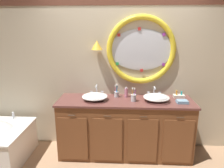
{
  "coord_description": "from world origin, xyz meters",
  "views": [
    {
      "loc": [
        0.04,
        -2.73,
        1.95
      ],
      "look_at": [
        -0.12,
        0.25,
        1.15
      ],
      "focal_mm": 33.68,
      "sensor_mm": 36.0,
      "label": 1
    }
  ],
  "objects_px": {
    "sink_basin_left": "(95,97)",
    "soap_dispenser": "(126,92)",
    "toothbrush_holder_right": "(134,97)",
    "sink_basin_right": "(156,97)",
    "toothbrush_holder_left": "(117,94)",
    "toiletry_basket": "(179,96)",
    "folded_hand_towel": "(182,102)"
  },
  "relations": [
    {
      "from": "sink_basin_left",
      "to": "sink_basin_right",
      "type": "xyz_separation_m",
      "value": [
        0.91,
        0.0,
        0.0
      ]
    },
    {
      "from": "sink_basin_left",
      "to": "soap_dispenser",
      "type": "relative_size",
      "value": 2.28
    },
    {
      "from": "toothbrush_holder_left",
      "to": "toiletry_basket",
      "type": "distance_m",
      "value": 0.97
    },
    {
      "from": "sink_basin_left",
      "to": "toiletry_basket",
      "type": "bearing_deg",
      "value": 8.35
    },
    {
      "from": "toothbrush_holder_left",
      "to": "toiletry_basket",
      "type": "xyz_separation_m",
      "value": [
        0.97,
        0.02,
        -0.03
      ]
    },
    {
      "from": "folded_hand_towel",
      "to": "toothbrush_holder_left",
      "type": "bearing_deg",
      "value": 166.86
    },
    {
      "from": "sink_basin_left",
      "to": "sink_basin_right",
      "type": "distance_m",
      "value": 0.91
    },
    {
      "from": "toothbrush_holder_right",
      "to": "folded_hand_towel",
      "type": "relative_size",
      "value": 1.24
    },
    {
      "from": "sink_basin_left",
      "to": "soap_dispenser",
      "type": "distance_m",
      "value": 0.5
    },
    {
      "from": "folded_hand_towel",
      "to": "toiletry_basket",
      "type": "height_order",
      "value": "toiletry_basket"
    },
    {
      "from": "sink_basin_right",
      "to": "toothbrush_holder_right",
      "type": "relative_size",
      "value": 1.87
    },
    {
      "from": "soap_dispenser",
      "to": "toiletry_basket",
      "type": "xyz_separation_m",
      "value": [
        0.82,
        0.02,
        -0.05
      ]
    },
    {
      "from": "toothbrush_holder_left",
      "to": "toiletry_basket",
      "type": "relative_size",
      "value": 1.28
    },
    {
      "from": "toothbrush_holder_right",
      "to": "sink_basin_right",
      "type": "bearing_deg",
      "value": 3.17
    },
    {
      "from": "toothbrush_holder_right",
      "to": "soap_dispenser",
      "type": "relative_size",
      "value": 1.22
    },
    {
      "from": "sink_basin_left",
      "to": "toothbrush_holder_left",
      "type": "xyz_separation_m",
      "value": [
        0.32,
        0.17,
        -0.0
      ]
    },
    {
      "from": "sink_basin_right",
      "to": "soap_dispenser",
      "type": "height_order",
      "value": "soap_dispenser"
    },
    {
      "from": "toothbrush_holder_left",
      "to": "toothbrush_holder_right",
      "type": "bearing_deg",
      "value": -36.0
    },
    {
      "from": "toothbrush_holder_left",
      "to": "soap_dispenser",
      "type": "distance_m",
      "value": 0.15
    },
    {
      "from": "toothbrush_holder_left",
      "to": "toiletry_basket",
      "type": "height_order",
      "value": "toothbrush_holder_left"
    },
    {
      "from": "sink_basin_left",
      "to": "toothbrush_holder_left",
      "type": "height_order",
      "value": "toothbrush_holder_left"
    },
    {
      "from": "toiletry_basket",
      "to": "toothbrush_holder_left",
      "type": "bearing_deg",
      "value": -178.68
    },
    {
      "from": "soap_dispenser",
      "to": "folded_hand_towel",
      "type": "height_order",
      "value": "soap_dispenser"
    },
    {
      "from": "toiletry_basket",
      "to": "folded_hand_towel",
      "type": "bearing_deg",
      "value": -93.05
    },
    {
      "from": "sink_basin_left",
      "to": "toothbrush_holder_left",
      "type": "bearing_deg",
      "value": 27.49
    },
    {
      "from": "soap_dispenser",
      "to": "sink_basin_right",
      "type": "bearing_deg",
      "value": -21.3
    },
    {
      "from": "sink_basin_left",
      "to": "toiletry_basket",
      "type": "height_order",
      "value": "toiletry_basket"
    },
    {
      "from": "sink_basin_right",
      "to": "toothbrush_holder_left",
      "type": "xyz_separation_m",
      "value": [
        -0.59,
        0.17,
        -0.0
      ]
    },
    {
      "from": "toothbrush_holder_right",
      "to": "sink_basin_left",
      "type": "bearing_deg",
      "value": 178.15
    },
    {
      "from": "sink_basin_left",
      "to": "sink_basin_right",
      "type": "relative_size",
      "value": 1.0
    },
    {
      "from": "sink_basin_right",
      "to": "folded_hand_towel",
      "type": "bearing_deg",
      "value": -8.79
    },
    {
      "from": "toothbrush_holder_left",
      "to": "soap_dispenser",
      "type": "xyz_separation_m",
      "value": [
        0.15,
        0.01,
        0.02
      ]
    }
  ]
}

